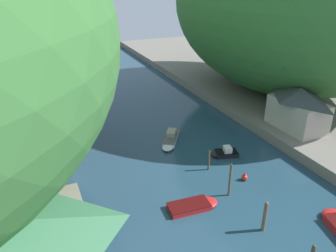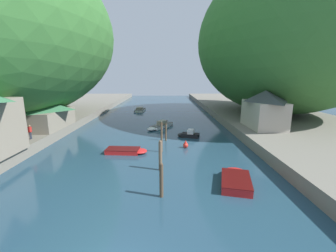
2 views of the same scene
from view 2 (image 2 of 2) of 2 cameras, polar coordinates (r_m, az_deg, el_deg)
water_surface at (r=38.57m, az=-3.95°, el=-0.24°), size 130.00×130.00×0.00m
left_bank at (r=46.14m, az=-34.30°, el=0.50°), size 22.00×120.00×1.27m
right_bank at (r=43.77m, az=28.20°, el=0.66°), size 22.00×120.00×1.27m
hillside_right at (r=50.90m, az=26.77°, el=18.79°), size 31.30×43.82×27.83m
boathouse_shed at (r=36.94m, az=-30.41°, el=3.01°), size 7.99×9.18×4.28m
right_bank_cottage at (r=34.81m, az=23.25°, el=4.11°), size 4.53×7.54×5.31m
boat_small_dinghy at (r=25.90m, az=-10.17°, el=-6.21°), size 4.73×2.11×0.52m
boat_far_upstream at (r=19.54m, az=16.78°, el=-12.71°), size 3.21×4.97×0.65m
boat_navy_launch at (r=32.28m, az=5.14°, el=-2.16°), size 3.41×2.40×1.10m
boat_near_quay at (r=57.77m, az=-7.05°, el=4.24°), size 2.43×6.57×0.98m
boat_yellow_tender at (r=37.69m, az=-2.14°, el=0.03°), size 4.58×5.94×1.13m
mooring_post_nearest at (r=16.31m, az=-1.69°, el=-13.55°), size 0.28×0.28×2.59m
mooring_post_second at (r=20.62m, az=-1.95°, el=-7.44°), size 0.31×0.31×2.86m
mooring_post_middle at (r=25.40m, az=-1.64°, el=-2.86°), size 0.21×0.21×3.48m
mooring_post_fourth at (r=30.07m, az=-0.52°, el=-1.54°), size 0.20×0.20×2.35m
channel_buoy_near at (r=27.30m, az=4.49°, el=-4.81°), size 0.64×0.64×0.95m
person_on_quay at (r=30.70m, az=-31.64°, el=-1.09°), size 0.25×0.40×1.69m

